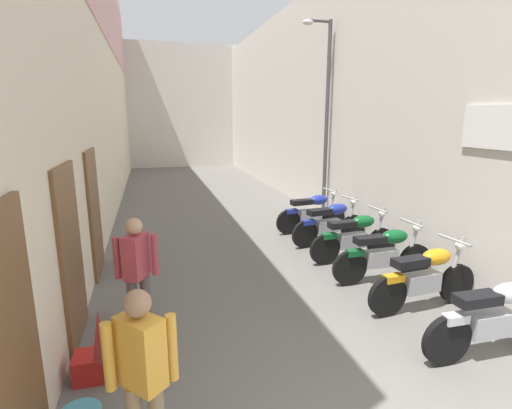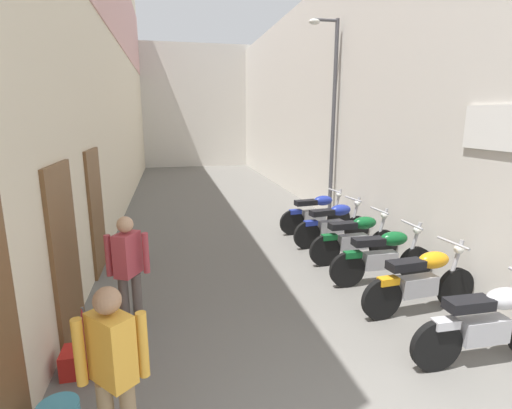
# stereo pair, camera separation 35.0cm
# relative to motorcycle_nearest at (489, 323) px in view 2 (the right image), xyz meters

# --- Properties ---
(ground_plane) EXTENTS (36.55, 36.55, 0.00)m
(ground_plane) POSITION_rel_motorcycle_nearest_xyz_m (-1.90, 6.58, -0.50)
(ground_plane) COLOR #66635E
(building_left) EXTENTS (0.45, 20.55, 8.75)m
(building_left) POSITION_rel_motorcycle_nearest_xyz_m (-4.93, 8.54, 3.91)
(building_left) COLOR beige
(building_left) RESTS_ON ground
(building_right) EXTENTS (0.45, 20.55, 6.34)m
(building_right) POSITION_rel_motorcycle_nearest_xyz_m (1.14, 8.58, 2.67)
(building_right) COLOR beige
(building_right) RESTS_ON ground
(building_far_end) EXTENTS (8.67, 2.00, 6.61)m
(building_far_end) POSITION_rel_motorcycle_nearest_xyz_m (-1.90, 19.86, 2.81)
(building_far_end) COLOR beige
(building_far_end) RESTS_ON ground
(motorcycle_nearest) EXTENTS (1.85, 0.58, 1.04)m
(motorcycle_nearest) POSITION_rel_motorcycle_nearest_xyz_m (0.00, 0.00, 0.00)
(motorcycle_nearest) COLOR black
(motorcycle_nearest) RESTS_ON ground
(motorcycle_second) EXTENTS (1.85, 0.58, 1.04)m
(motorcycle_second) POSITION_rel_motorcycle_nearest_xyz_m (-0.00, 1.19, 0.00)
(motorcycle_second) COLOR black
(motorcycle_second) RESTS_ON ground
(motorcycle_third) EXTENTS (1.85, 0.58, 1.04)m
(motorcycle_third) POSITION_rel_motorcycle_nearest_xyz_m (0.00, 2.21, 0.00)
(motorcycle_third) COLOR black
(motorcycle_third) RESTS_ON ground
(motorcycle_fourth) EXTENTS (1.85, 0.58, 1.04)m
(motorcycle_fourth) POSITION_rel_motorcycle_nearest_xyz_m (-0.00, 3.20, 0.00)
(motorcycle_fourth) COLOR black
(motorcycle_fourth) RESTS_ON ground
(motorcycle_fifth) EXTENTS (1.84, 0.58, 1.04)m
(motorcycle_fifth) POSITION_rel_motorcycle_nearest_xyz_m (-0.00, 4.26, 0.00)
(motorcycle_fifth) COLOR black
(motorcycle_fifth) RESTS_ON ground
(motorcycle_sixth) EXTENTS (1.85, 0.58, 1.04)m
(motorcycle_sixth) POSITION_rel_motorcycle_nearest_xyz_m (-0.00, 5.25, 0.00)
(motorcycle_sixth) COLOR black
(motorcycle_sixth) RESTS_ON ground
(pedestrian_by_doorway) EXTENTS (0.52, 0.39, 1.57)m
(pedestrian_by_doorway) POSITION_rel_motorcycle_nearest_xyz_m (-3.86, -0.56, 0.42)
(pedestrian_by_doorway) COLOR #8C7251
(pedestrian_by_doorway) RESTS_ON ground
(pedestrian_mid_alley) EXTENTS (0.52, 0.39, 1.57)m
(pedestrian_mid_alley) POSITION_rel_motorcycle_nearest_xyz_m (-3.95, 1.49, 0.42)
(pedestrian_mid_alley) COLOR #564C47
(pedestrian_mid_alley) RESTS_ON ground
(plastic_crate) EXTENTS (0.44, 0.32, 0.28)m
(plastic_crate) POSITION_rel_motorcycle_nearest_xyz_m (-4.41, 0.81, -0.36)
(plastic_crate) COLOR red
(plastic_crate) RESTS_ON ground
(umbrella_leaning) EXTENTS (0.20, 0.35, 0.97)m
(umbrella_leaning) POSITION_rel_motorcycle_nearest_xyz_m (-4.28, 0.48, 0.18)
(umbrella_leaning) COLOR #4C4C4C
(umbrella_leaning) RESTS_ON ground
(street_lamp) EXTENTS (0.79, 0.18, 5.09)m
(street_lamp) POSITION_rel_motorcycle_nearest_xyz_m (0.71, 6.30, 2.45)
(street_lamp) COLOR #47474C
(street_lamp) RESTS_ON ground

